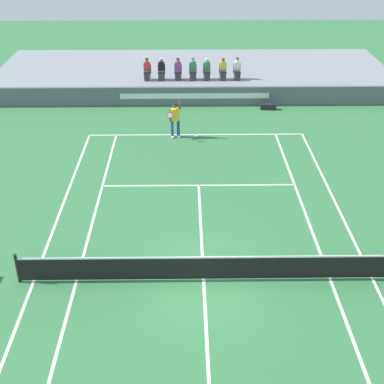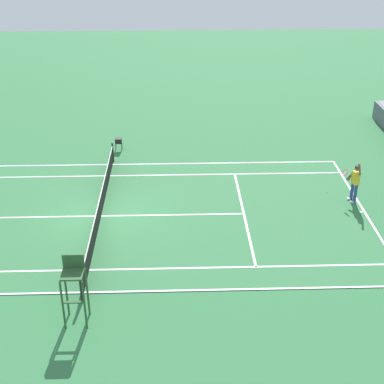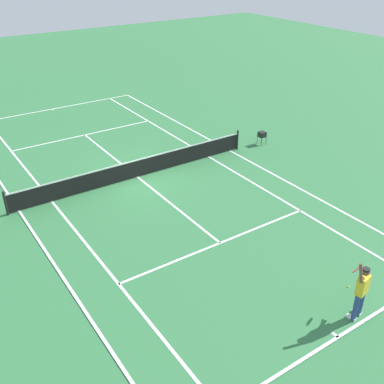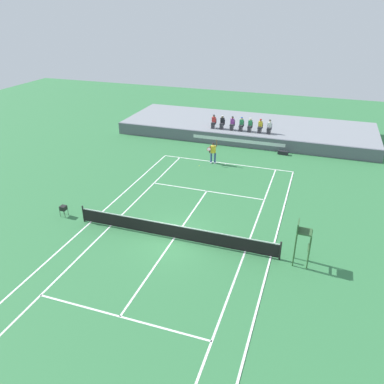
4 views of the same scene
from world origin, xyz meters
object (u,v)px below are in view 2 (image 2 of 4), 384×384
Objects in this scene: tennis_ball at (327,192)px; umpire_chair at (74,282)px; ball_hopper at (118,140)px; tennis_player at (355,182)px.

umpire_chair is at bearing -50.18° from tennis_ball.
ball_hopper is at bearing 179.32° from umpire_chair.
tennis_ball is at bearing 129.82° from umpire_chair.
tennis_player is 13.15m from ball_hopper.
tennis_ball is at bearing 62.03° from ball_hopper.
tennis_ball is (-0.88, -0.98, -0.96)m from tennis_player.
tennis_ball is at bearing -131.95° from tennis_player.
ball_hopper is (-14.44, 0.17, -0.98)m from umpire_chair.
tennis_player is 14.12m from umpire_chair.
ball_hopper reaches higher than tennis_ball.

